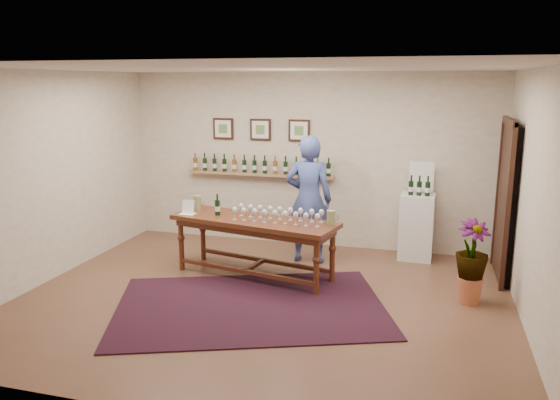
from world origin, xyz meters
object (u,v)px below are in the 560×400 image
(potted_plant, at_px, (471,262))
(person, at_px, (309,199))
(tasting_table, at_px, (254,227))
(display_pedestal, at_px, (417,227))

(potted_plant, xyz_separation_m, person, (-2.24, 1.03, 0.42))
(tasting_table, relative_size, potted_plant, 2.69)
(potted_plant, distance_m, person, 2.50)
(display_pedestal, height_order, potted_plant, display_pedestal)
(tasting_table, distance_m, potted_plant, 2.83)
(display_pedestal, bearing_deg, potted_plant, -66.68)
(potted_plant, bearing_deg, tasting_table, 176.01)
(person, bearing_deg, potted_plant, 152.20)
(potted_plant, height_order, person, person)
(tasting_table, xyz_separation_m, person, (0.57, 0.83, 0.25))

